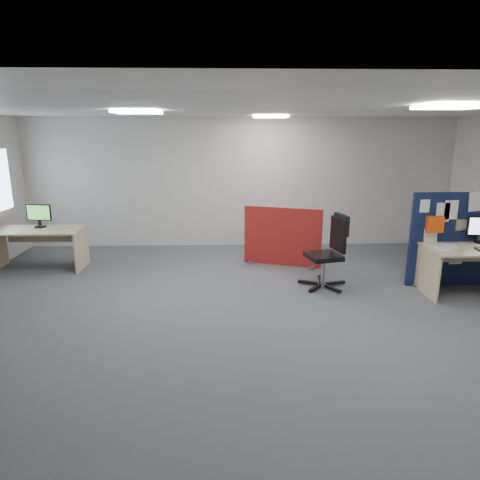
{
  "coord_description": "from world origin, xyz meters",
  "views": [
    {
      "loc": [
        -0.33,
        -5.52,
        2.44
      ],
      "look_at": [
        -0.14,
        0.04,
        1.0
      ],
      "focal_mm": 32.0,
      "sensor_mm": 36.0,
      "label": 1
    }
  ],
  "objects_px": {
    "office_chair": "(331,247)",
    "monitor_second": "(39,215)",
    "red_divider": "(282,237)",
    "second_desk": "(39,238)",
    "navy_divider": "(465,239)"
  },
  "relations": [
    {
      "from": "office_chair",
      "to": "monitor_second",
      "type": "bearing_deg",
      "value": 152.76
    },
    {
      "from": "red_divider",
      "to": "monitor_second",
      "type": "distance_m",
      "value": 4.41
    },
    {
      "from": "monitor_second",
      "to": "second_desk",
      "type": "bearing_deg",
      "value": -79.94
    },
    {
      "from": "second_desk",
      "to": "monitor_second",
      "type": "distance_m",
      "value": 0.43
    },
    {
      "from": "red_divider",
      "to": "office_chair",
      "type": "bearing_deg",
      "value": -42.14
    },
    {
      "from": "second_desk",
      "to": "office_chair",
      "type": "relative_size",
      "value": 1.37
    },
    {
      "from": "monitor_second",
      "to": "office_chair",
      "type": "relative_size",
      "value": 0.4
    },
    {
      "from": "monitor_second",
      "to": "office_chair",
      "type": "height_order",
      "value": "office_chair"
    },
    {
      "from": "red_divider",
      "to": "office_chair",
      "type": "height_order",
      "value": "office_chair"
    },
    {
      "from": "monitor_second",
      "to": "navy_divider",
      "type": "bearing_deg",
      "value": -1.03
    },
    {
      "from": "navy_divider",
      "to": "second_desk",
      "type": "xyz_separation_m",
      "value": [
        -7.14,
        1.13,
        -0.21
      ]
    },
    {
      "from": "navy_divider",
      "to": "monitor_second",
      "type": "height_order",
      "value": "navy_divider"
    },
    {
      "from": "office_chair",
      "to": "red_divider",
      "type": "bearing_deg",
      "value": 105.12
    },
    {
      "from": "second_desk",
      "to": "office_chair",
      "type": "height_order",
      "value": "office_chair"
    },
    {
      "from": "navy_divider",
      "to": "office_chair",
      "type": "bearing_deg",
      "value": 179.77
    }
  ]
}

